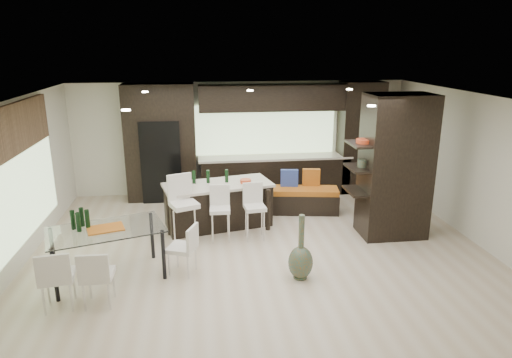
{
  "coord_description": "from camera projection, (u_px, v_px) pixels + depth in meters",
  "views": [
    {
      "loc": [
        -1.03,
        -7.42,
        3.54
      ],
      "look_at": [
        0.0,
        0.6,
        1.15
      ],
      "focal_mm": 32.0,
      "sensor_mm": 36.0,
      "label": 1
    }
  ],
  "objects": [
    {
      "name": "ground",
      "position": [
        260.0,
        250.0,
        8.19
      ],
      "size": [
        8.0,
        8.0,
        0.0
      ],
      "primitive_type": "plane",
      "color": "#BFAC92",
      "rests_on": "ground"
    },
    {
      "name": "back_wall",
      "position": [
        241.0,
        138.0,
        11.13
      ],
      "size": [
        8.0,
        0.02,
        2.7
      ],
      "primitive_type": "cube",
      "color": "beige",
      "rests_on": "ground"
    },
    {
      "name": "left_wall",
      "position": [
        14.0,
        187.0,
        7.31
      ],
      "size": [
        0.02,
        7.0,
        2.7
      ],
      "primitive_type": "cube",
      "color": "beige",
      "rests_on": "ground"
    },
    {
      "name": "right_wall",
      "position": [
        478.0,
        170.0,
        8.29
      ],
      "size": [
        0.02,
        7.0,
        2.7
      ],
      "primitive_type": "cube",
      "color": "beige",
      "rests_on": "ground"
    },
    {
      "name": "ceiling",
      "position": [
        261.0,
        98.0,
        7.42
      ],
      "size": [
        8.0,
        7.0,
        0.02
      ],
      "primitive_type": "cube",
      "color": "white",
      "rests_on": "ground"
    },
    {
      "name": "window_left",
      "position": [
        21.0,
        183.0,
        7.51
      ],
      "size": [
        0.04,
        3.2,
        1.9
      ],
      "primitive_type": "cube",
      "color": "#B2D199",
      "rests_on": "left_wall"
    },
    {
      "name": "window_back",
      "position": [
        265.0,
        129.0,
        11.11
      ],
      "size": [
        3.4,
        0.04,
        1.2
      ],
      "primitive_type": "cube",
      "color": "#B2D199",
      "rests_on": "back_wall"
    },
    {
      "name": "stone_accent",
      "position": [
        15.0,
        129.0,
        7.26
      ],
      "size": [
        0.08,
        3.0,
        0.8
      ],
      "primitive_type": "cube",
      "color": "brown",
      "rests_on": "left_wall"
    },
    {
      "name": "ceiling_spots",
      "position": [
        259.0,
        98.0,
        7.66
      ],
      "size": [
        4.0,
        3.0,
        0.02
      ],
      "primitive_type": "cube",
      "color": "white",
      "rests_on": "ceiling"
    },
    {
      "name": "back_cabinetry",
      "position": [
        263.0,
        140.0,
        10.88
      ],
      "size": [
        6.8,
        0.68,
        2.7
      ],
      "primitive_type": "cube",
      "color": "black",
      "rests_on": "ground"
    },
    {
      "name": "refrigerator",
      "position": [
        162.0,
        160.0,
        10.65
      ],
      "size": [
        0.9,
        0.68,
        1.9
      ],
      "primitive_type": "cube",
      "color": "black",
      "rests_on": "ground"
    },
    {
      "name": "partition_column",
      "position": [
        395.0,
        167.0,
        8.5
      ],
      "size": [
        1.2,
        0.8,
        2.7
      ],
      "primitive_type": "cube",
      "color": "black",
      "rests_on": "ground"
    },
    {
      "name": "kitchen_island",
      "position": [
        218.0,
        205.0,
        9.17
      ],
      "size": [
        2.26,
        1.35,
        0.88
      ],
      "primitive_type": "cube",
      "rotation": [
        0.0,
        0.0,
        0.22
      ],
      "color": "black",
      "rests_on": "ground"
    },
    {
      "name": "stool_left",
      "position": [
        185.0,
        217.0,
        8.32
      ],
      "size": [
        0.59,
        0.59,
        1.04
      ],
      "primitive_type": "cube",
      "rotation": [
        0.0,
        0.0,
        0.37
      ],
      "color": "silver",
      "rests_on": "ground"
    },
    {
      "name": "stool_mid",
      "position": [
        220.0,
        219.0,
        8.47
      ],
      "size": [
        0.39,
        0.39,
        0.84
      ],
      "primitive_type": "cube",
      "rotation": [
        0.0,
        0.0,
        -0.05
      ],
      "color": "silver",
      "rests_on": "ground"
    },
    {
      "name": "stool_right",
      "position": [
        255.0,
        217.0,
        8.55
      ],
      "size": [
        0.42,
        0.42,
        0.86
      ],
      "primitive_type": "cube",
      "rotation": [
        0.0,
        0.0,
        0.1
      ],
      "color": "silver",
      "rests_on": "ground"
    },
    {
      "name": "bench",
      "position": [
        305.0,
        200.0,
        9.96
      ],
      "size": [
        1.49,
        0.77,
        0.55
      ],
      "primitive_type": "cube",
      "rotation": [
        0.0,
        0.0,
        -0.16
      ],
      "color": "black",
      "rests_on": "ground"
    },
    {
      "name": "floor_vase",
      "position": [
        301.0,
        247.0,
        7.06
      ],
      "size": [
        0.41,
        0.41,
        1.06
      ],
      "primitive_type": null,
      "rotation": [
        0.0,
        0.0,
        -0.06
      ],
      "color": "#3F4935",
      "rests_on": "ground"
    },
    {
      "name": "dining_table",
      "position": [
        108.0,
        253.0,
        7.1
      ],
      "size": [
        1.92,
        1.43,
        0.82
      ],
      "primitive_type": "cube",
      "rotation": [
        0.0,
        0.0,
        0.31
      ],
      "color": "white",
      "rests_on": "ground"
    },
    {
      "name": "chair_near",
      "position": [
        98.0,
        279.0,
        6.37
      ],
      "size": [
        0.43,
        0.43,
        0.79
      ],
      "primitive_type": "cube",
      "rotation": [
        0.0,
        0.0,
        -0.02
      ],
      "color": "silver",
      "rests_on": "ground"
    },
    {
      "name": "chair_far",
      "position": [
        58.0,
        281.0,
        6.29
      ],
      "size": [
        0.5,
        0.5,
        0.82
      ],
      "primitive_type": "cube",
      "rotation": [
        0.0,
        0.0,
        0.13
      ],
      "color": "silver",
      "rests_on": "ground"
    },
    {
      "name": "chair_end",
      "position": [
        182.0,
        251.0,
        7.25
      ],
      "size": [
        0.53,
        0.53,
        0.76
      ],
      "primitive_type": "cube",
      "rotation": [
        0.0,
        0.0,
        1.19
      ],
      "color": "silver",
      "rests_on": "ground"
    }
  ]
}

